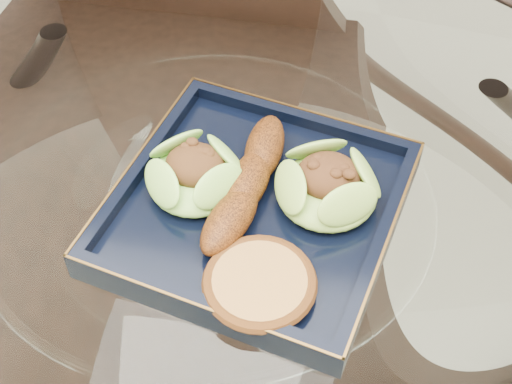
# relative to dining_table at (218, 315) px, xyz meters

# --- Properties ---
(dining_table) EXTENTS (1.13, 1.13, 0.77)m
(dining_table) POSITION_rel_dining_table_xyz_m (0.00, 0.00, 0.00)
(dining_table) COLOR white
(dining_table) RESTS_ON ground
(dining_chair) EXTENTS (0.44, 0.44, 1.01)m
(dining_chair) POSITION_rel_dining_table_xyz_m (-0.16, 0.31, -0.03)
(dining_chair) COLOR black
(dining_chair) RESTS_ON ground
(navy_plate) EXTENTS (0.32, 0.32, 0.02)m
(navy_plate) POSITION_rel_dining_table_xyz_m (0.04, 0.03, 0.17)
(navy_plate) COLOR black
(navy_plate) RESTS_ON dining_table
(lettuce_wrap_left) EXTENTS (0.13, 0.13, 0.03)m
(lettuce_wrap_left) POSITION_rel_dining_table_xyz_m (-0.02, 0.04, 0.20)
(lettuce_wrap_left) COLOR #5AA42F
(lettuce_wrap_left) RESTS_ON navy_plate
(lettuce_wrap_right) EXTENTS (0.11, 0.11, 0.04)m
(lettuce_wrap_right) POSITION_rel_dining_table_xyz_m (0.11, 0.05, 0.20)
(lettuce_wrap_right) COLOR olive
(lettuce_wrap_right) RESTS_ON navy_plate
(roasted_plantain) EXTENTS (0.06, 0.19, 0.03)m
(roasted_plantain) POSITION_rel_dining_table_xyz_m (0.03, 0.04, 0.20)
(roasted_plantain) COLOR #692F0B
(roasted_plantain) RESTS_ON navy_plate
(crumb_patty) EXTENTS (0.09, 0.09, 0.02)m
(crumb_patty) POSITION_rel_dining_table_xyz_m (0.06, -0.07, 0.19)
(crumb_patty) COLOR #A96C38
(crumb_patty) RESTS_ON navy_plate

